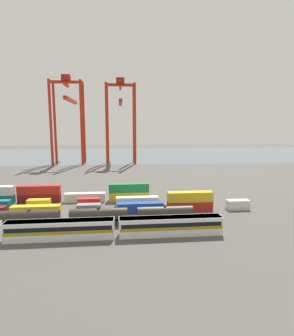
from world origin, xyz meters
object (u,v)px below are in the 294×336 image
(passenger_train, at_px, (60,229))
(freight_tank_row, at_px, (99,216))
(gantry_crane_west, at_px, (68,111))
(shipping_container_2, at_px, (36,211))
(shipping_container_19, at_px, (129,196))
(gantry_crane_central, at_px, (121,112))
(shipping_container_13, at_px, (137,201))
(shipping_container_7, at_px, (238,205))

(passenger_train, bearing_deg, freight_tank_row, 46.12)
(passenger_train, relative_size, gantry_crane_west, 1.31)
(passenger_train, relative_size, shipping_container_2, 5.52)
(passenger_train, xyz_separation_m, freight_tank_row, (7.17, 7.46, -0.12))
(shipping_container_19, bearing_deg, gantry_crane_central, 90.94)
(shipping_container_2, bearing_deg, gantry_crane_central, 77.22)
(gantry_crane_west, bearing_deg, shipping_container_19, -70.12)
(passenger_train, xyz_separation_m, shipping_container_2, (-9.30, 16.02, -0.84))
(shipping_container_2, bearing_deg, gantry_crane_west, 94.47)
(shipping_container_13, xyz_separation_m, gantry_crane_central, (-3.57, 94.03, 28.76))
(gantry_crane_central, bearing_deg, freight_tank_row, -93.29)
(shipping_container_13, xyz_separation_m, shipping_container_19, (-2.12, 6.11, 0.00))
(passenger_train, relative_size, shipping_container_13, 5.52)
(passenger_train, xyz_separation_m, shipping_container_13, (16.99, 22.12, -0.84))
(gantry_crane_central, bearing_deg, passenger_train, -96.59)
(shipping_container_7, xyz_separation_m, gantry_crane_central, (-30.69, 100.14, 28.76))
(gantry_crane_central, bearing_deg, shipping_container_7, -72.96)
(freight_tank_row, height_order, shipping_container_7, freight_tank_row)
(gantry_crane_west, height_order, gantry_crane_central, gantry_crane_west)
(shipping_container_2, height_order, shipping_container_19, same)
(shipping_container_19, xyz_separation_m, gantry_crane_west, (-32.04, 88.62, 29.74))
(passenger_train, distance_m, shipping_container_19, 31.91)
(passenger_train, height_order, shipping_container_19, passenger_train)
(shipping_container_19, relative_size, gantry_crane_central, 0.24)
(shipping_container_13, height_order, gantry_crane_central, gantry_crane_central)
(passenger_train, bearing_deg, gantry_crane_west, 98.36)
(shipping_container_13, height_order, shipping_container_19, same)
(shipping_container_7, xyz_separation_m, shipping_container_13, (-27.12, 6.11, 0.00))
(shipping_container_2, bearing_deg, freight_tank_row, -27.46)
(shipping_container_7, height_order, gantry_crane_west, gantry_crane_west)
(passenger_train, distance_m, freight_tank_row, 10.35)
(shipping_container_19, height_order, gantry_crane_central, gantry_crane_central)
(shipping_container_19, bearing_deg, shipping_container_13, -70.82)
(gantry_crane_central, bearing_deg, gantry_crane_west, 178.70)
(freight_tank_row, height_order, shipping_container_2, freight_tank_row)
(freight_tank_row, xyz_separation_m, shipping_container_13, (9.82, 14.67, -0.73))
(passenger_train, distance_m, gantry_crane_west, 121.59)
(shipping_container_19, height_order, gantry_crane_west, gantry_crane_west)
(shipping_container_2, height_order, gantry_crane_central, gantry_crane_central)
(passenger_train, distance_m, shipping_container_13, 27.91)
(shipping_container_2, relative_size, gantry_crane_central, 0.24)
(shipping_container_2, xyz_separation_m, shipping_container_19, (24.16, 12.21, 0.00))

